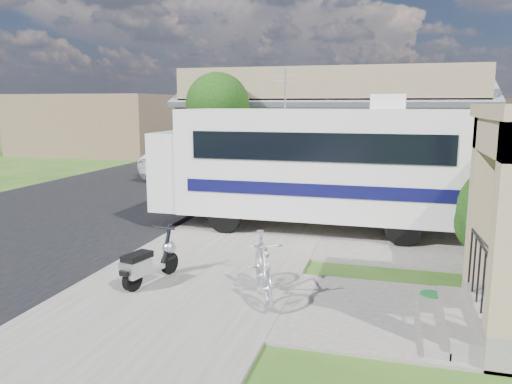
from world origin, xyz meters
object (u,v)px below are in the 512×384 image
(motorhome, at_px, (312,163))
(van, at_px, (238,146))
(bicycle, at_px, (263,269))
(garden_hose, at_px, (431,299))
(scooter, at_px, (148,263))
(pickup_truck, at_px, (197,159))

(motorhome, distance_m, van, 17.58)
(bicycle, bearing_deg, motorhome, 67.35)
(bicycle, height_order, garden_hose, bicycle)
(motorhome, bearing_deg, bicycle, -89.83)
(scooter, bearing_deg, garden_hose, 18.99)
(garden_hose, bearing_deg, bicycle, -168.17)
(motorhome, xyz_separation_m, bicycle, (0.01, -5.24, -1.28))
(bicycle, relative_size, garden_hose, 5.17)
(pickup_truck, bearing_deg, scooter, 117.84)
(van, bearing_deg, garden_hose, -59.87)
(garden_hose, bearing_deg, van, 115.86)
(pickup_truck, height_order, garden_hose, pickup_truck)
(motorhome, relative_size, van, 1.47)
(scooter, distance_m, pickup_truck, 14.46)
(van, relative_size, garden_hose, 15.80)
(scooter, relative_size, van, 0.27)
(van, bearing_deg, motorhome, -61.63)
(motorhome, bearing_deg, garden_hose, -58.46)
(bicycle, bearing_deg, scooter, 156.06)
(motorhome, relative_size, bicycle, 4.49)
(scooter, height_order, garden_hose, scooter)
(van, bearing_deg, scooter, -72.64)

